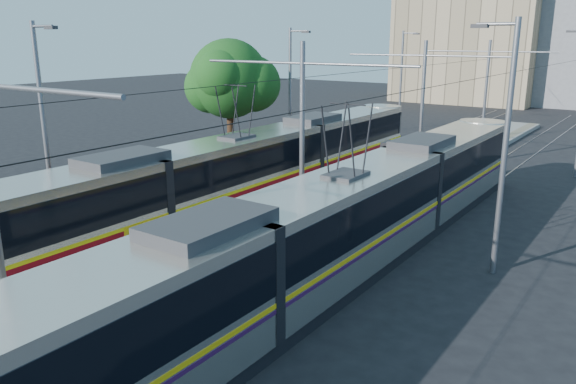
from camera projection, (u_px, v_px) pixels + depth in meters
The scene contains 12 objects.
ground at pixel (148, 304), 16.16m from camera, with size 160.00×160.00×0.00m, color black.
platform at pixel (396, 181), 29.55m from camera, with size 4.00×50.00×0.30m, color gray.
tactile_strip_left at pixel (371, 174), 30.31m from camera, with size 0.70×50.00×0.01m, color gray.
tactile_strip_right at pixel (422, 182), 28.71m from camera, with size 0.70×50.00×0.01m, color gray.
rails at pixel (396, 183), 29.59m from camera, with size 8.71×70.00×0.03m.
tram_left at pixel (238, 174), 24.32m from camera, with size 2.43×30.30×5.50m.
tram_right at pixel (344, 221), 17.63m from camera, with size 2.43×30.73×5.50m.
catenary at pixel (375, 102), 26.15m from camera, with size 9.20×70.00×7.00m.
street_lamps at pixel (429, 97), 31.65m from camera, with size 15.18×38.22×8.00m.
shelter at pixel (389, 164), 27.38m from camera, with size 0.68×1.06×2.27m.
tree at pixel (235, 80), 32.90m from camera, with size 5.11×4.72×7.42m.
building_left at pixel (472, 43), 67.29m from camera, with size 16.32×12.24×13.76m.
Camera 1 is at (11.75, -9.75, 7.38)m, focal length 35.00 mm.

